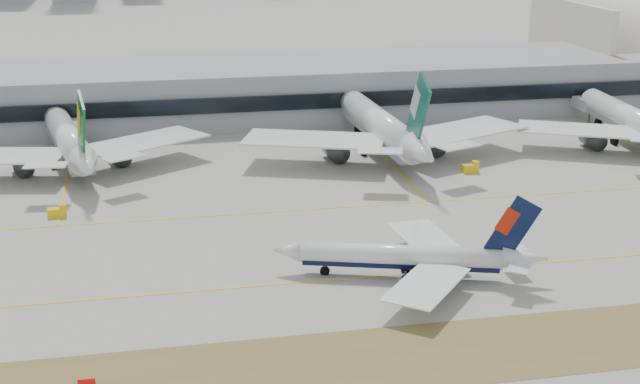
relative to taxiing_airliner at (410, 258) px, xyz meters
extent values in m
plane|color=#9F9C95|center=(-13.49, 6.74, -3.61)|extent=(3000.00, 3000.00, 0.00)
cube|color=brown|center=(-13.49, -25.26, -3.59)|extent=(360.00, 18.00, 0.06)
cube|color=yellow|center=(-13.49, 1.74, -3.58)|extent=(360.00, 0.45, 0.04)
cube|color=yellow|center=(-13.49, 36.74, -3.58)|extent=(360.00, 0.45, 0.04)
cylinder|color=white|center=(-1.56, 0.49, 0.28)|extent=(31.83, 13.14, 3.53)
cube|color=black|center=(-1.56, 0.49, -0.69)|extent=(31.06, 12.44, 1.59)
cone|color=white|center=(-19.29, 6.13, 0.28)|extent=(5.77, 4.86, 3.53)
cone|color=white|center=(17.24, -5.48, 0.72)|extent=(7.91, 5.54, 3.53)
cube|color=white|center=(5.37, 8.56, -0.25)|extent=(9.28, 17.96, 0.21)
cube|color=white|center=(17.35, -0.70, 0.98)|extent=(3.17, 4.96, 0.14)
cylinder|color=#3F4247|center=(2.65, 6.00, -2.19)|extent=(5.93, 4.15, 2.65)
cube|color=#3F4247|center=(2.65, 6.00, -1.13)|extent=(2.22, 0.93, 1.24)
cube|color=white|center=(-0.56, -10.09, -0.25)|extent=(17.24, 18.49, 0.21)
cube|color=white|center=(14.57, -9.44, 0.98)|extent=(5.43, 5.84, 0.14)
cylinder|color=#3F4247|center=(-1.30, -6.43, -2.19)|extent=(5.93, 4.15, 2.65)
cube|color=#3F4247|center=(-1.30, -6.43, -1.13)|extent=(2.22, 0.93, 1.24)
cube|color=#09143D|center=(15.11, -4.80, 5.64)|extent=(8.40, 2.94, 11.05)
cube|color=red|center=(14.25, -4.53, 6.84)|extent=(3.87, 1.56, 4.74)
cylinder|color=#3F4247|center=(-13.25, 4.21, -2.55)|extent=(0.42, 0.42, 2.12)
cylinder|color=black|center=(-13.25, 4.21, -2.99)|extent=(1.70, 1.07, 1.59)
cylinder|color=#3F4247|center=(-1.40, -1.96, -2.55)|extent=(0.42, 0.42, 2.12)
cylinder|color=black|center=(-1.40, -1.96, -2.99)|extent=(1.70, 1.07, 1.59)
cylinder|color=#3F4247|center=(-0.01, 2.41, -2.55)|extent=(0.42, 0.42, 2.12)
cylinder|color=black|center=(-0.01, 2.41, -2.99)|extent=(1.70, 1.07, 1.59)
cylinder|color=white|center=(-58.23, 78.80, 2.98)|extent=(14.69, 45.56, 5.99)
cube|color=slate|center=(-58.23, 78.80, 1.33)|extent=(13.64, 44.50, 2.69)
cone|color=white|center=(-63.31, 104.39, 2.98)|extent=(7.22, 7.95, 5.99)
cone|color=white|center=(-52.83, 51.67, 3.73)|extent=(7.83, 11.03, 5.99)
cube|color=white|center=(-41.08, 75.44, 2.08)|extent=(31.26, 26.77, 0.36)
cube|color=white|center=(-45.57, 55.04, 4.18)|extent=(9.46, 7.93, 0.24)
cylinder|color=#3F4247|center=(-46.94, 77.32, -1.21)|extent=(5.87, 8.27, 4.49)
cube|color=#3F4247|center=(-46.94, 77.32, 0.59)|extent=(1.05, 3.17, 2.10)
cube|color=white|center=(-60.84, 52.01, 4.18)|extent=(8.84, 5.36, 0.24)
cylinder|color=#3F4247|center=(-68.08, 73.12, -1.21)|extent=(5.87, 8.27, 4.49)
cube|color=#3F4247|center=(-68.08, 73.12, 0.59)|extent=(1.05, 3.17, 2.10)
cube|color=#0D6020|center=(-53.45, 54.76, 10.84)|extent=(2.97, 12.38, 16.06)
cube|color=#EAAD0D|center=(-53.69, 55.99, 12.58)|extent=(1.75, 5.66, 6.87)
cylinder|color=#3F4247|center=(-61.58, 95.67, -1.81)|extent=(0.72, 0.72, 3.59)
cylinder|color=black|center=(-61.58, 95.67, -2.56)|extent=(1.55, 2.85, 2.69)
cylinder|color=#3F4247|center=(-61.80, 76.81, -1.81)|extent=(0.72, 0.72, 3.59)
cylinder|color=black|center=(-61.80, 76.81, -2.56)|extent=(1.55, 2.85, 2.69)
cylinder|color=#3F4247|center=(-54.16, 78.33, -1.81)|extent=(0.72, 0.72, 3.59)
cylinder|color=black|center=(-54.16, 78.33, -2.56)|extent=(1.55, 2.85, 2.69)
cylinder|color=white|center=(14.96, 75.13, 3.72)|extent=(8.39, 50.57, 6.66)
cube|color=slate|center=(14.96, 75.13, 1.89)|extent=(7.36, 49.53, 3.00)
cone|color=white|center=(13.96, 104.14, 3.72)|extent=(6.92, 7.92, 6.66)
cone|color=white|center=(16.02, 44.36, 4.56)|extent=(7.04, 11.42, 6.66)
cube|color=white|center=(33.20, 68.36, 2.72)|extent=(35.18, 26.39, 0.40)
cube|color=white|center=(24.61, 46.76, 5.06)|extent=(10.44, 7.79, 0.27)
cylinder|color=#3F4247|center=(27.09, 71.48, -0.94)|extent=(5.28, 8.56, 5.00)
cube|color=#3F4247|center=(27.09, 71.48, 1.06)|extent=(0.62, 3.51, 2.33)
cube|color=white|center=(-2.76, 67.12, 2.72)|extent=(35.07, 24.73, 0.40)
cube|color=white|center=(7.29, 46.16, 5.06)|extent=(10.32, 7.28, 0.27)
cylinder|color=#3F4247|center=(3.12, 70.65, -0.94)|extent=(5.28, 8.56, 5.00)
cube|color=#3F4247|center=(3.12, 70.65, 1.06)|extent=(0.62, 3.51, 2.33)
cube|color=#14584B|center=(15.90, 47.86, 12.47)|extent=(1.08, 13.94, 17.87)
cube|color=silver|center=(15.85, 49.26, 14.41)|extent=(0.95, 6.30, 7.65)
cylinder|color=#3F4247|center=(14.30, 94.26, -1.61)|extent=(0.80, 0.80, 4.00)
cylinder|color=black|center=(14.30, 94.26, -2.44)|extent=(1.27, 3.04, 3.00)
cylinder|color=#3F4247|center=(10.68, 73.58, -1.61)|extent=(0.80, 0.80, 4.00)
cylinder|color=black|center=(10.68, 73.58, -2.44)|extent=(1.27, 3.04, 3.00)
cylinder|color=#3F4247|center=(19.34, 73.88, -1.61)|extent=(0.80, 0.80, 4.00)
cylinder|color=black|center=(19.34, 73.88, -2.44)|extent=(1.27, 3.04, 3.00)
cylinder|color=white|center=(79.08, 71.59, 2.96)|extent=(9.19, 45.44, 5.97)
cube|color=slate|center=(79.08, 71.59, 1.32)|extent=(8.23, 44.48, 2.69)
cone|color=white|center=(80.95, 97.54, 2.96)|extent=(6.45, 7.31, 5.97)
cube|color=white|center=(62.53, 66.14, 2.07)|extent=(31.51, 24.41, 0.36)
cylinder|color=#3F4247|center=(68.10, 68.73, -1.22)|extent=(5.01, 7.82, 4.48)
cube|color=#3F4247|center=(68.10, 68.73, 0.57)|extent=(0.67, 3.16, 2.09)
cylinder|color=#3F4247|center=(80.31, 88.70, -1.81)|extent=(0.72, 0.72, 3.58)
cylinder|color=black|center=(80.31, 88.70, -2.56)|extent=(1.23, 2.75, 2.69)
cylinder|color=#3F4247|center=(75.12, 70.62, -1.81)|extent=(0.72, 0.72, 3.58)
cylinder|color=black|center=(75.12, 70.62, -2.56)|extent=(1.23, 2.75, 2.69)
cube|color=gray|center=(-13.49, 121.74, 3.89)|extent=(280.00, 42.00, 15.00)
cube|color=black|center=(-13.49, 100.24, 4.34)|extent=(280.00, 1.20, 4.00)
cube|color=beige|center=(96.51, 141.74, 10.49)|extent=(2.00, 57.00, 27.90)
cube|color=red|center=(-49.87, -25.26, -2.71)|extent=(2.20, 0.15, 0.90)
cube|color=yellow|center=(30.84, 54.68, -2.71)|extent=(3.50, 2.00, 1.80)
cube|color=yellow|center=(32.04, 54.68, -1.51)|extent=(1.20, 1.80, 1.00)
cylinder|color=black|center=(29.64, 53.88, -3.26)|extent=(0.70, 0.30, 0.70)
cylinder|color=black|center=(29.64, 55.48, -3.26)|extent=(0.70, 0.30, 0.70)
cylinder|color=black|center=(32.04, 53.88, -3.26)|extent=(0.70, 0.30, 0.70)
cylinder|color=black|center=(32.04, 55.48, -3.26)|extent=(0.70, 0.30, 0.70)
cube|color=yellow|center=(-58.50, 42.09, -2.71)|extent=(3.50, 2.00, 1.80)
cube|color=yellow|center=(-57.30, 42.09, -1.51)|extent=(1.20, 1.80, 1.00)
cylinder|color=black|center=(-59.70, 41.29, -3.26)|extent=(0.70, 0.30, 0.70)
cylinder|color=black|center=(-59.70, 42.89, -3.26)|extent=(0.70, 0.30, 0.70)
cylinder|color=black|center=(-57.30, 41.29, -3.26)|extent=(0.70, 0.30, 0.70)
cylinder|color=black|center=(-57.30, 42.89, -3.26)|extent=(0.70, 0.30, 0.70)
camera|label=1|loc=(-40.71, -127.70, 54.37)|focal=50.00mm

